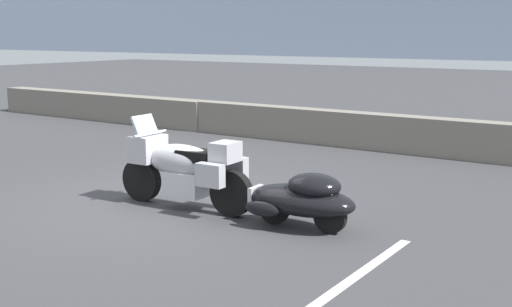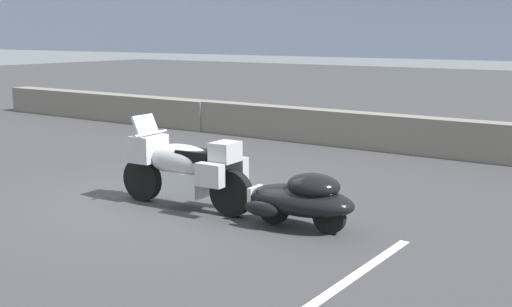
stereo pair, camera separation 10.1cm
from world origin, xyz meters
The scene contains 5 objects.
ground_plane centered at (0.00, 0.00, 0.00)m, with size 80.00×80.00×0.00m, color #38383A.
stone_guard_wall centered at (0.17, 6.08, 0.40)m, with size 24.00×0.64×0.83m.
touring_motorcycle centered at (0.54, -0.07, 0.62)m, with size 2.31×0.80×1.33m.
car_shaped_trailer centered at (2.48, 0.03, 0.41)m, with size 2.22×0.80×0.76m.
parking_stripe_marker centered at (3.82, -1.50, 0.00)m, with size 0.12×3.60×0.01m, color silver.
Camera 2 is at (6.63, -7.00, 2.53)m, focal length 45.00 mm.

